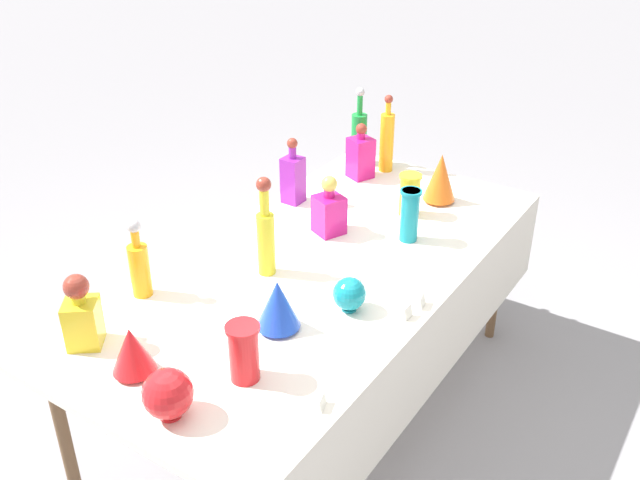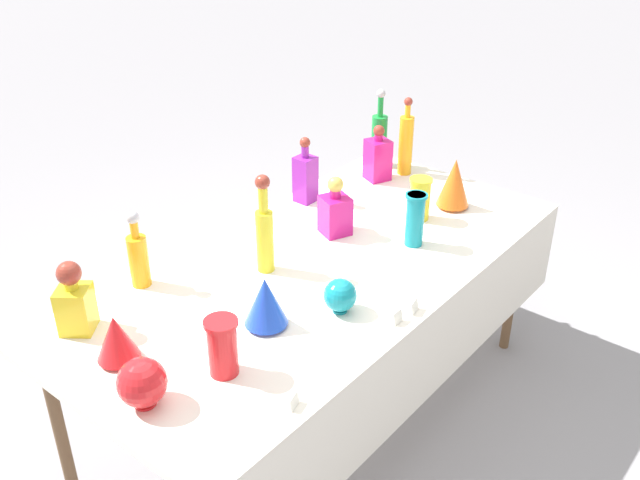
% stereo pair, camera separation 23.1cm
% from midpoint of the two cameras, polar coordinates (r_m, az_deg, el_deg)
% --- Properties ---
extents(ground_plane, '(40.00, 40.00, 0.00)m').
position_cam_midpoint_polar(ground_plane, '(3.14, -2.17, -13.89)').
color(ground_plane, gray).
extents(display_table, '(2.08, 0.99, 0.76)m').
position_cam_midpoint_polar(display_table, '(2.69, -1.67, -3.30)').
color(display_table, white).
rests_on(display_table, ground).
extents(tall_bottle_0, '(0.07, 0.07, 0.29)m').
position_cam_midpoint_polar(tall_bottle_0, '(2.55, -16.80, -2.03)').
color(tall_bottle_0, orange).
rests_on(tall_bottle_0, display_table).
extents(tall_bottle_1, '(0.08, 0.08, 0.38)m').
position_cam_midpoint_polar(tall_bottle_1, '(3.49, 1.23, 8.34)').
color(tall_bottle_1, '#198C38').
rests_on(tall_bottle_1, display_table).
extents(tall_bottle_2, '(0.06, 0.06, 0.38)m').
position_cam_midpoint_polar(tall_bottle_2, '(2.56, -6.95, 0.47)').
color(tall_bottle_2, yellow).
rests_on(tall_bottle_2, display_table).
extents(tall_bottle_3, '(0.07, 0.07, 0.37)m').
position_cam_midpoint_polar(tall_bottle_3, '(3.40, 3.42, 7.97)').
color(tall_bottle_3, orange).
rests_on(tall_bottle_3, display_table).
extents(square_decanter_0, '(0.13, 0.13, 0.27)m').
position_cam_midpoint_polar(square_decanter_0, '(3.34, 1.28, 6.73)').
color(square_decanter_0, '#C61972').
rests_on(square_decanter_0, display_table).
extents(square_decanter_1, '(0.14, 0.14, 0.25)m').
position_cam_midpoint_polar(square_decanter_1, '(2.84, -1.60, 2.34)').
color(square_decanter_1, '#C61972').
rests_on(square_decanter_1, display_table).
extents(square_decanter_2, '(0.08, 0.08, 0.30)m').
position_cam_midpoint_polar(square_decanter_2, '(3.10, -4.32, 5.02)').
color(square_decanter_2, purple).
rests_on(square_decanter_2, display_table).
extents(square_decanter_3, '(0.14, 0.14, 0.25)m').
position_cam_midpoint_polar(square_decanter_3, '(2.36, -21.24, -5.67)').
color(square_decanter_3, yellow).
rests_on(square_decanter_3, display_table).
extents(slender_vase_0, '(0.09, 0.09, 0.22)m').
position_cam_midpoint_polar(slender_vase_0, '(2.79, 4.85, 2.06)').
color(slender_vase_0, teal).
rests_on(slender_vase_0, display_table).
extents(slender_vase_1, '(0.10, 0.10, 0.19)m').
position_cam_midpoint_polar(slender_vase_1, '(2.10, -9.30, -8.82)').
color(slender_vase_1, red).
rests_on(slender_vase_1, display_table).
extents(slender_vase_2, '(0.10, 0.10, 0.18)m').
position_cam_midpoint_polar(slender_vase_2, '(3.00, 4.99, 3.69)').
color(slender_vase_2, yellow).
rests_on(slender_vase_2, display_table).
extents(fluted_vase_0, '(0.14, 0.14, 0.18)m').
position_cam_midpoint_polar(fluted_vase_0, '(2.29, -6.29, -5.22)').
color(fluted_vase_0, blue).
rests_on(fluted_vase_0, display_table).
extents(fluted_vase_1, '(0.14, 0.14, 0.22)m').
position_cam_midpoint_polar(fluted_vase_1, '(3.12, 7.54, 4.95)').
color(fluted_vase_1, orange).
rests_on(fluted_vase_1, display_table).
extents(fluted_vase_2, '(0.13, 0.13, 0.16)m').
position_cam_midpoint_polar(fluted_vase_2, '(2.21, -17.78, -8.46)').
color(fluted_vase_2, red).
rests_on(fluted_vase_2, display_table).
extents(round_bowl_0, '(0.11, 0.11, 0.12)m').
position_cam_midpoint_polar(round_bowl_0, '(2.38, -0.41, -4.41)').
color(round_bowl_0, teal).
rests_on(round_bowl_0, display_table).
extents(round_bowl_1, '(0.14, 0.14, 0.15)m').
position_cam_midpoint_polar(round_bowl_1, '(2.04, -15.36, -11.88)').
color(round_bowl_1, red).
rests_on(round_bowl_1, display_table).
extents(price_tag_left, '(0.05, 0.02, 0.05)m').
position_cam_midpoint_polar(price_tag_left, '(2.37, 4.29, -5.88)').
color(price_tag_left, white).
rests_on(price_tag_left, display_table).
extents(price_tag_center, '(0.06, 0.03, 0.04)m').
position_cam_midpoint_polar(price_tag_center, '(2.44, 5.50, -4.96)').
color(price_tag_center, white).
rests_on(price_tag_center, display_table).
extents(price_tag_right, '(0.05, 0.03, 0.04)m').
position_cam_midpoint_polar(price_tag_right, '(2.04, -3.16, -12.96)').
color(price_tag_right, white).
rests_on(price_tag_right, display_table).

